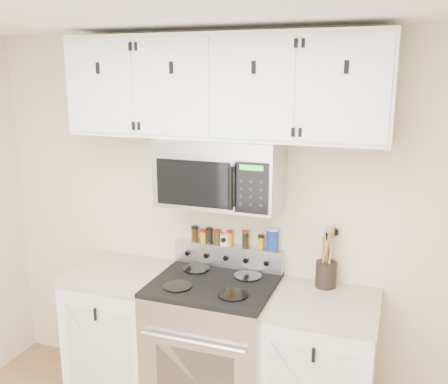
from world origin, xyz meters
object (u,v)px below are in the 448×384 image
at_px(salt_canister, 272,239).
at_px(range, 214,348).
at_px(microwave, 221,172).
at_px(utensil_crock, 326,272).

bearing_deg(salt_canister, range, -137.09).
xyz_separation_m(microwave, salt_canister, (0.30, 0.16, -0.45)).
xyz_separation_m(utensil_crock, salt_canister, (-0.36, 0.05, 0.16)).
distance_m(microwave, utensil_crock, 0.91).
bearing_deg(range, microwave, 89.77).
relative_size(microwave, salt_canister, 5.09).
bearing_deg(microwave, salt_canister, 27.16).
bearing_deg(salt_canister, microwave, -152.84).
height_order(range, utensil_crock, utensil_crock).
height_order(range, microwave, microwave).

